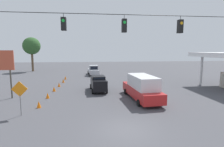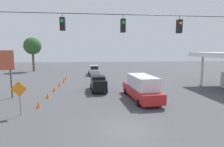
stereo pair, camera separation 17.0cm
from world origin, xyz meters
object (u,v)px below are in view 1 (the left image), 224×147
(traffic_cone_nearest, at_px, (39,104))
(traffic_cone_fourth, at_px, (59,85))
(traffic_cone_second, at_px, (48,96))
(work_zone_sign, at_px, (20,92))
(pickup_truck_silver_withflow_deep, at_px, (93,70))
(traffic_cone_farthest, at_px, (65,78))
(traffic_cone_third, at_px, (54,89))
(sedan_black_withflow_mid, at_px, (98,83))
(traffic_cone_fifth, at_px, (63,81))
(tree_horizon_left, at_px, (32,46))
(box_truck_red_crossing_near, at_px, (142,87))
(overhead_signal_span, at_px, (124,53))

(traffic_cone_nearest, bearing_deg, traffic_cone_fourth, -90.79)
(traffic_cone_second, xyz_separation_m, work_zone_sign, (0.88, 5.04, 1.67))
(pickup_truck_silver_withflow_deep, xyz_separation_m, traffic_cone_farthest, (5.15, 5.35, -0.66))
(traffic_cone_third, distance_m, work_zone_sign, 8.60)
(sedan_black_withflow_mid, bearing_deg, traffic_cone_fifth, -49.73)
(sedan_black_withflow_mid, height_order, traffic_cone_fifth, sedan_black_withflow_mid)
(pickup_truck_silver_withflow_deep, distance_m, traffic_cone_fourth, 12.93)
(sedan_black_withflow_mid, distance_m, traffic_cone_nearest, 8.51)
(traffic_cone_nearest, xyz_separation_m, traffic_cone_fourth, (-0.13, -9.47, 0.00))
(traffic_cone_second, xyz_separation_m, tree_horizon_left, (9.99, -26.65, 6.00))
(box_truck_red_crossing_near, height_order, tree_horizon_left, tree_horizon_left)
(pickup_truck_silver_withflow_deep, height_order, sedan_black_withflow_mid, pickup_truck_silver_withflow_deep)
(overhead_signal_span, relative_size, box_truck_red_crossing_near, 2.70)
(traffic_cone_second, relative_size, work_zone_sign, 0.22)
(traffic_cone_second, distance_m, traffic_cone_fourth, 6.27)
(pickup_truck_silver_withflow_deep, bearing_deg, traffic_cone_third, 70.57)
(traffic_cone_third, bearing_deg, traffic_cone_second, 90.08)
(work_zone_sign, bearing_deg, traffic_cone_fourth, -95.02)
(overhead_signal_span, bearing_deg, traffic_cone_nearest, -31.02)
(traffic_cone_second, height_order, tree_horizon_left, tree_horizon_left)
(traffic_cone_third, distance_m, traffic_cone_fifth, 6.21)
(sedan_black_withflow_mid, xyz_separation_m, traffic_cone_third, (5.72, -0.31, -0.71))
(traffic_cone_second, distance_m, tree_horizon_left, 29.08)
(traffic_cone_nearest, height_order, work_zone_sign, work_zone_sign)
(traffic_cone_fifth, bearing_deg, traffic_cone_farthest, -87.64)
(traffic_cone_fourth, bearing_deg, tree_horizon_left, -63.63)
(overhead_signal_span, height_order, tree_horizon_left, tree_horizon_left)
(pickup_truck_silver_withflow_deep, height_order, tree_horizon_left, tree_horizon_left)
(pickup_truck_silver_withflow_deep, height_order, traffic_cone_fifth, pickup_truck_silver_withflow_deep)
(box_truck_red_crossing_near, relative_size, traffic_cone_nearest, 11.68)
(traffic_cone_farthest, bearing_deg, work_zone_sign, 86.97)
(sedan_black_withflow_mid, bearing_deg, overhead_signal_span, 97.79)
(traffic_cone_nearest, distance_m, work_zone_sign, 2.63)
(pickup_truck_silver_withflow_deep, xyz_separation_m, traffic_cone_third, (5.21, 14.78, -0.66))
(traffic_cone_nearest, relative_size, work_zone_sign, 0.22)
(pickup_truck_silver_withflow_deep, relative_size, traffic_cone_fifth, 9.03)
(traffic_cone_second, xyz_separation_m, traffic_cone_fourth, (-0.11, -6.27, 0.00))
(pickup_truck_silver_withflow_deep, xyz_separation_m, traffic_cone_nearest, (5.23, 21.34, -0.66))
(traffic_cone_fourth, xyz_separation_m, traffic_cone_farthest, (0.05, -6.51, 0.00))
(traffic_cone_second, relative_size, traffic_cone_fifth, 1.00)
(traffic_cone_fifth, bearing_deg, box_truck_red_crossing_near, 132.11)
(traffic_cone_nearest, height_order, traffic_cone_third, same)
(traffic_cone_nearest, bearing_deg, work_zone_sign, 64.86)
(traffic_cone_nearest, distance_m, traffic_cone_fourth, 9.47)
(traffic_cone_third, height_order, tree_horizon_left, tree_horizon_left)
(traffic_cone_third, distance_m, traffic_cone_fourth, 2.92)
(box_truck_red_crossing_near, xyz_separation_m, traffic_cone_fifth, (10.02, -11.09, -0.99))
(sedan_black_withflow_mid, relative_size, traffic_cone_fourth, 7.35)
(sedan_black_withflow_mid, relative_size, tree_horizon_left, 0.55)
(pickup_truck_silver_withflow_deep, height_order, traffic_cone_second, pickup_truck_silver_withflow_deep)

